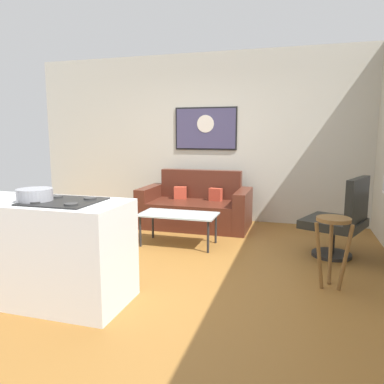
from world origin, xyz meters
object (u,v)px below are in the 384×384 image
(coffee_table, at_px, (178,216))
(wall_painting, at_px, (206,129))
(mixing_bowl, at_px, (35,196))
(bar_stool, at_px, (333,234))
(armchair, at_px, (341,219))
(couch, at_px, (196,208))

(coffee_table, height_order, wall_painting, wall_painting)
(coffee_table, xyz_separation_m, mixing_bowl, (-0.64, -1.93, 0.56))
(wall_painting, bearing_deg, bar_stool, -53.15)
(armchair, bearing_deg, bar_stool, -100.01)
(armchair, height_order, wall_painting, wall_painting)
(armchair, height_order, mixing_bowl, mixing_bowl)
(couch, relative_size, mixing_bowl, 5.80)
(couch, bearing_deg, coffee_table, -86.81)
(couch, distance_m, mixing_bowl, 3.10)
(wall_painting, bearing_deg, armchair, -37.35)
(armchair, distance_m, bar_stool, 0.96)
(mixing_bowl, bearing_deg, bar_stool, 22.66)
(couch, distance_m, coffee_table, 1.05)
(armchair, distance_m, mixing_bowl, 3.34)
(bar_stool, bearing_deg, couch, 134.30)
(bar_stool, relative_size, mixing_bowl, 2.34)
(couch, relative_size, wall_painting, 1.60)
(armchair, bearing_deg, wall_painting, 142.65)
(coffee_table, distance_m, armchair, 2.01)
(mixing_bowl, xyz_separation_m, wall_painting, (0.59, 3.55, 0.61))
(couch, xyz_separation_m, mixing_bowl, (-0.58, -2.97, 0.66))
(coffee_table, bearing_deg, wall_painting, 91.69)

